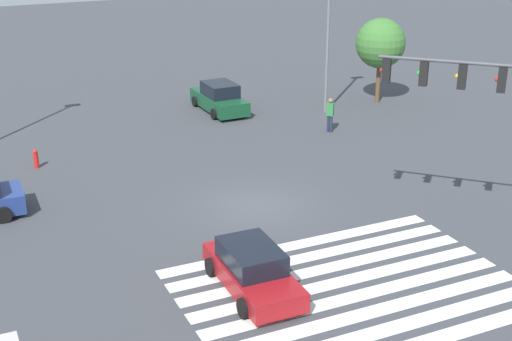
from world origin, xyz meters
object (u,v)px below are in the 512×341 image
object	(u,v)px
traffic_signal_mast	(485,104)
pedestrian	(330,113)
street_light_pole_a	(329,12)
fire_hydrant	(36,159)
tree_corner_a	(381,43)
car_0	(219,98)
car_1	(252,270)

from	to	relation	value
traffic_signal_mast	pedestrian	distance (m)	13.43
street_light_pole_a	fire_hydrant	world-z (taller)	street_light_pole_a
street_light_pole_a	tree_corner_a	bearing A→B (deg)	7.47
car_0	fire_hydrant	world-z (taller)	car_0
street_light_pole_a	tree_corner_a	world-z (taller)	street_light_pole_a
fire_hydrant	car_0	bearing A→B (deg)	24.44
pedestrian	street_light_pole_a	distance (m)	5.87
car_1	fire_hydrant	bearing A→B (deg)	-161.36
tree_corner_a	fire_hydrant	world-z (taller)	tree_corner_a
car_0	street_light_pole_a	bearing A→B (deg)	-117.68
traffic_signal_mast	fire_hydrant	world-z (taller)	traffic_signal_mast
pedestrian	fire_hydrant	bearing A→B (deg)	-47.14
traffic_signal_mast	car_0	size ratio (longest dim) A/B	1.41
street_light_pole_a	fire_hydrant	distance (m)	17.20
car_0	fire_hydrant	bearing A→B (deg)	113.32
car_1	tree_corner_a	world-z (taller)	tree_corner_a
traffic_signal_mast	street_light_pole_a	bearing A→B (deg)	-56.61
tree_corner_a	street_light_pole_a	bearing A→B (deg)	-172.53
car_1	tree_corner_a	xyz separation A→B (m)	(15.64, 16.47, 2.82)
traffic_signal_mast	car_1	xyz separation A→B (m)	(-8.52, 0.04, -4.29)
car_0	tree_corner_a	world-z (taller)	tree_corner_a
traffic_signal_mast	car_1	world-z (taller)	traffic_signal_mast
street_light_pole_a	fire_hydrant	bearing A→B (deg)	-172.05
traffic_signal_mast	car_0	distance (m)	19.26
pedestrian	fire_hydrant	world-z (taller)	pedestrian
pedestrian	tree_corner_a	world-z (taller)	tree_corner_a
fire_hydrant	street_light_pole_a	bearing A→B (deg)	7.95
fire_hydrant	car_1	bearing A→B (deg)	-72.03
car_1	car_0	bearing A→B (deg)	161.59
pedestrian	fire_hydrant	xyz separation A→B (m)	(-14.63, 1.00, -0.58)
pedestrian	car_0	bearing A→B (deg)	-101.09
pedestrian	tree_corner_a	bearing A→B (deg)	171.43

